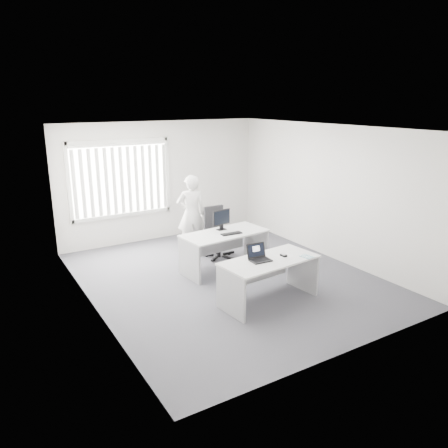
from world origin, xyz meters
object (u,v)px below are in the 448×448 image
desk_near (269,271)px  monitor (221,220)px  desk_far (224,243)px  laptop (261,253)px  office_chair (218,241)px  person (191,214)px

desk_near → monitor: (0.16, 1.81, 0.43)m
desk_far → desk_near: bearing=-99.3°
monitor → laptop: bearing=-108.4°
office_chair → laptop: office_chair is taller
desk_far → person: (-0.07, 1.28, 0.31)m
desk_near → monitor: monitor is taller
person → monitor: 1.09m
desk_far → office_chair: (0.26, 0.72, -0.22)m
office_chair → desk_far: bearing=-110.9°
person → laptop: size_ratio=5.16×
desk_near → person: (0.04, 2.89, 0.32)m
laptop → desk_far: bearing=83.9°
person → laptop: (-0.22, -2.88, 0.02)m
desk_near → laptop: 0.38m
office_chair → monitor: size_ratio=2.65×
office_chair → monitor: monitor is taller
person → monitor: size_ratio=4.22×
office_chair → monitor: 0.85m
office_chair → laptop: size_ratio=3.24×
desk_near → office_chair: 2.37m
desk_far → person: 1.32m
desk_near → monitor: 1.87m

